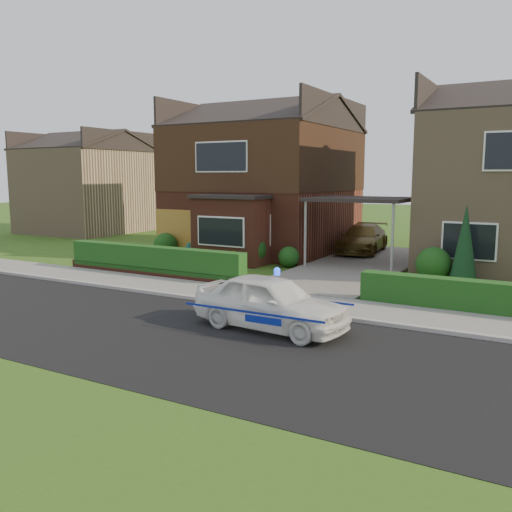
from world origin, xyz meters
The scene contains 22 objects.
ground centered at (0.00, 0.00, 0.00)m, with size 120.00×120.00×0.00m, color #2A4F15.
road centered at (0.00, 0.00, 0.00)m, with size 60.00×6.00×0.02m, color black.
kerb centered at (0.00, 3.05, 0.06)m, with size 60.00×0.16×0.12m, color #9E9993.
sidewalk centered at (0.00, 4.10, 0.05)m, with size 60.00×2.00×0.10m, color slate.
driveway centered at (0.00, 11.00, 0.06)m, with size 3.80×12.00×0.12m, color #666059.
house_left centered at (-5.78, 13.90, 3.81)m, with size 7.50×9.53×7.25m.
carport_link centered at (0.00, 10.95, 2.66)m, with size 3.80×3.00×2.77m.
garage_door centered at (-8.25, 9.96, 1.05)m, with size 2.20×0.10×2.10m, color #935B20.
dwarf_wall centered at (-5.80, 5.30, 0.18)m, with size 7.70×0.25×0.36m, color brown.
hedge_left centered at (-5.80, 5.45, 0.00)m, with size 7.50×0.55×0.90m, color #133811.
hedge_right centered at (5.80, 5.35, 0.00)m, with size 7.50×0.55×0.80m, color #133811.
shrub_left_far centered at (-8.50, 9.50, 0.54)m, with size 1.08×1.08×1.08m, color #133811.
shrub_left_mid centered at (-4.00, 9.30, 0.66)m, with size 1.32×1.32×1.32m, color #133811.
shrub_left_near centered at (-2.40, 9.60, 0.42)m, with size 0.84×0.84×0.84m, color #133811.
shrub_right_near centered at (3.20, 9.40, 0.60)m, with size 1.20×1.20×1.20m, color #133811.
conifer_a centered at (4.20, 9.20, 1.30)m, with size 0.90×0.90×2.60m, color black.
neighbour_left centered at (-20.00, 16.00, 2.60)m, with size 6.50×7.00×5.20m, color #9E7F60.
police_car centered at (1.07, 1.45, 0.65)m, with size 3.50×3.94×1.46m.
driveway_car centered at (-1.00, 14.50, 0.75)m, with size 1.76×4.33×1.26m, color brown.
potted_plant_a centered at (-6.78, 9.00, 0.42)m, with size 0.44×0.30×0.84m, color gray.
potted_plant_b centered at (-4.44, 8.58, 0.33)m, with size 0.36×0.29×0.66m, color gray.
potted_plant_c centered at (-3.66, 6.39, 0.33)m, with size 0.37×0.37×0.66m, color gray.
Camera 1 is at (6.85, -9.52, 3.59)m, focal length 38.00 mm.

